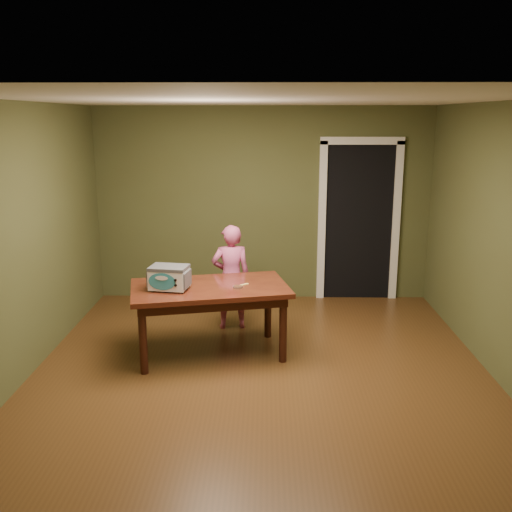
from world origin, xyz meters
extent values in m
plane|color=#513217|center=(0.00, 0.00, 0.00)|extent=(5.00, 5.00, 0.00)
cube|color=#484F2A|center=(0.00, 2.50, 1.30)|extent=(4.50, 0.02, 2.60)
cube|color=#484F2A|center=(0.00, -2.50, 1.30)|extent=(4.50, 0.02, 2.60)
cube|color=#484F2A|center=(-2.25, 0.00, 1.30)|extent=(0.02, 5.00, 2.60)
cube|color=#484F2A|center=(2.25, 0.00, 1.30)|extent=(0.02, 5.00, 2.60)
cube|color=white|center=(0.00, 0.00, 2.60)|extent=(4.50, 5.00, 0.02)
cube|color=black|center=(1.30, 2.80, 1.05)|extent=(0.90, 0.60, 2.10)
cube|color=black|center=(1.30, 2.48, 1.05)|extent=(0.90, 0.02, 2.10)
cube|color=white|center=(0.80, 2.47, 1.05)|extent=(0.10, 0.06, 2.20)
cube|color=white|center=(1.80, 2.47, 1.05)|extent=(0.10, 0.06, 2.20)
cube|color=white|center=(1.30, 2.47, 2.15)|extent=(1.10, 0.06, 0.10)
cube|color=#3E160E|center=(-0.54, 0.50, 0.72)|extent=(1.76, 1.23, 0.05)
cube|color=black|center=(-0.54, 0.50, 0.65)|extent=(1.61, 1.08, 0.10)
cylinder|color=black|center=(-1.14, 0.01, 0.35)|extent=(0.08, 0.08, 0.70)
cylinder|color=black|center=(-1.30, 0.69, 0.35)|extent=(0.08, 0.08, 0.70)
cylinder|color=black|center=(0.22, 0.31, 0.35)|extent=(0.08, 0.08, 0.70)
cylinder|color=black|center=(0.07, 0.99, 0.35)|extent=(0.08, 0.08, 0.70)
cylinder|color=#4C4F54|center=(-1.09, 0.30, 0.76)|extent=(0.03, 0.03, 0.02)
cylinder|color=#4C4F54|center=(-1.06, 0.49, 0.76)|extent=(0.03, 0.03, 0.02)
cylinder|color=#4C4F54|center=(-0.80, 0.25, 0.76)|extent=(0.03, 0.03, 0.02)
cylinder|color=#4C4F54|center=(-0.76, 0.45, 0.76)|extent=(0.03, 0.03, 0.02)
cube|color=white|center=(-0.93, 0.37, 0.87)|extent=(0.40, 0.31, 0.21)
cube|color=#4C4F54|center=(-0.93, 0.37, 0.98)|extent=(0.41, 0.32, 0.03)
cube|color=#4C4F54|center=(-1.12, 0.40, 0.87)|extent=(0.05, 0.23, 0.16)
cube|color=#4C4F54|center=(-0.74, 0.34, 0.87)|extent=(0.05, 0.23, 0.16)
ellipsoid|color=teal|center=(-0.98, 0.24, 0.87)|extent=(0.28, 0.05, 0.17)
cylinder|color=black|center=(-0.84, 0.22, 0.89)|extent=(0.03, 0.02, 0.03)
cylinder|color=black|center=(-0.84, 0.22, 0.84)|extent=(0.02, 0.02, 0.02)
cylinder|color=silver|center=(-0.24, 0.44, 0.76)|extent=(0.10, 0.10, 0.02)
cylinder|color=#51311B|center=(-0.24, 0.44, 0.77)|extent=(0.09, 0.09, 0.01)
cube|color=#FFDD6E|center=(-0.21, 0.52, 0.75)|extent=(0.15, 0.14, 0.01)
imported|color=#CB5386|center=(-0.36, 1.29, 0.62)|extent=(0.49, 0.36, 1.25)
camera|label=1|loc=(0.05, -5.14, 2.45)|focal=40.00mm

